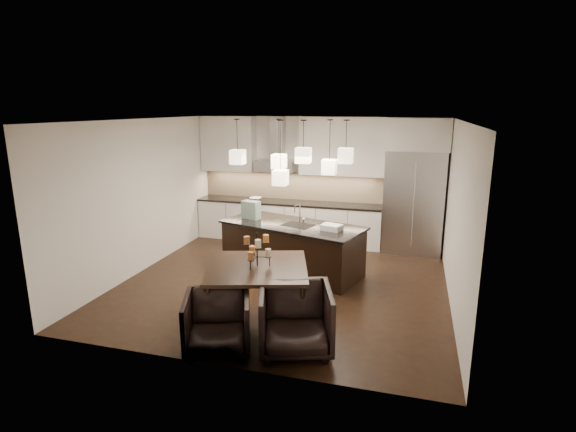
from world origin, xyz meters
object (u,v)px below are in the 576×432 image
(refrigerator, at_px, (413,202))
(dining_table, at_px, (258,293))
(island_body, at_px, (292,249))
(armchair_left, at_px, (217,323))
(armchair_right, at_px, (295,319))

(refrigerator, bearing_deg, dining_table, -118.03)
(refrigerator, distance_m, island_body, 2.88)
(armchair_left, bearing_deg, armchair_right, -4.06)
(island_body, relative_size, armchair_right, 2.73)
(dining_table, bearing_deg, refrigerator, 45.27)
(island_body, xyz_separation_m, armchair_left, (-0.17, -2.95, -0.07))
(dining_table, xyz_separation_m, armchair_right, (0.73, -0.65, 0.01))
(dining_table, bearing_deg, armchair_right, -58.27)
(armchair_left, relative_size, armchair_right, 0.90)
(refrigerator, height_order, island_body, refrigerator)
(refrigerator, height_order, armchair_right, refrigerator)
(dining_table, bearing_deg, island_body, 74.40)
(dining_table, height_order, armchair_left, dining_table)
(armchair_left, bearing_deg, refrigerator, 43.91)
(refrigerator, distance_m, dining_table, 4.45)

